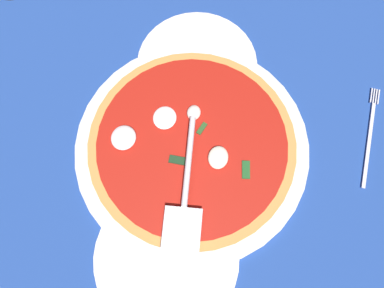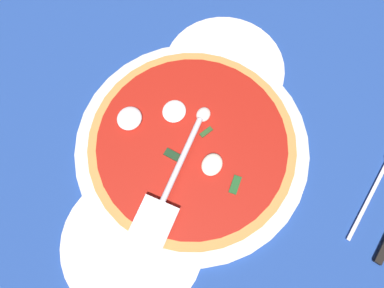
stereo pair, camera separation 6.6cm
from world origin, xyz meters
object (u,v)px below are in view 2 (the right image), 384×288
Objects in this scene: dinner_plate_left at (224,69)px; place_setting_far at (383,209)px; dinner_plate_right at (133,243)px; pizza_server at (169,186)px; pizza at (191,144)px.

place_setting_far reaches higher than dinner_plate_left.
pizza_server is at bearing 174.05° from dinner_plate_right.
pizza is (-19.13, 0.29, 1.43)cm from dinner_plate_right.
dinner_plate_right is 19.19cm from pizza.
pizza_server is at bearing 5.24° from pizza.
pizza is 34.11cm from place_setting_far.
place_setting_far is (10.50, 35.63, -0.15)cm from dinner_plate_left.
pizza_server is (-10.45, 1.09, 3.70)cm from dinner_plate_right.
dinner_plate_left and dinner_plate_right have the same top height.
pizza_server reaches higher than dinner_plate_right.
pizza is 9.01cm from pizza_server.
pizza_server reaches higher than place_setting_far.
pizza is (16.61, 2.10, 1.43)cm from dinner_plate_left.
dinner_plate_left is 37.14cm from place_setting_far.
pizza reaches higher than dinner_plate_left.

